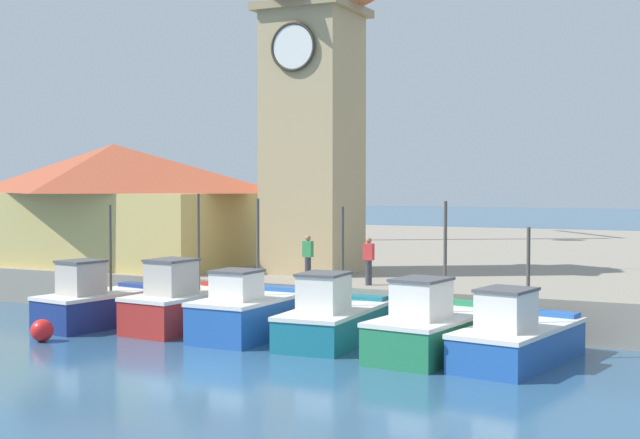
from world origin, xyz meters
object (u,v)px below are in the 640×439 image
at_px(mooring_buoy, 42,330).
at_px(fishing_boat_left_outer, 186,305).
at_px(fishing_boat_mid_left, 334,319).
at_px(warehouse_left, 114,202).
at_px(fishing_boat_mid_right, 518,338).
at_px(fishing_boat_far_left, 97,304).
at_px(fishing_boat_left_inner, 249,313).
at_px(fishing_boat_center, 434,329).
at_px(clock_tower, 313,95).
at_px(port_crane_near, 328,116).
at_px(dock_worker_along_quay, 369,260).
at_px(dock_worker_near_tower, 308,257).

bearing_deg(mooring_buoy, fishing_boat_left_outer, 54.73).
distance_m(fishing_boat_mid_left, warehouse_left, 15.05).
bearing_deg(fishing_boat_left_outer, fishing_boat_mid_right, -4.12).
height_order(fishing_boat_far_left, fishing_boat_left_inner, fishing_boat_left_inner).
xyz_separation_m(warehouse_left, mooring_buoy, (5.22, -9.98, -3.62)).
xyz_separation_m(fishing_boat_center, warehouse_left, (-16.63, 6.87, 3.21)).
height_order(fishing_boat_mid_left, clock_tower, clock_tower).
bearing_deg(port_crane_near, fishing_boat_mid_left, -64.47).
distance_m(fishing_boat_mid_left, dock_worker_along_quay, 3.85).
xyz_separation_m(fishing_boat_far_left, port_crane_near, (-3.11, 24.85, 8.04)).
bearing_deg(fishing_boat_mid_left, fishing_boat_far_left, -175.71).
xyz_separation_m(fishing_boat_center, clock_tower, (-7.28, 7.16, 7.42)).
height_order(clock_tower, dock_worker_near_tower, clock_tower).
relative_size(fishing_boat_left_inner, mooring_buoy, 6.29).
bearing_deg(dock_worker_along_quay, mooring_buoy, -136.95).
bearing_deg(fishing_boat_mid_right, dock_worker_near_tower, 152.19).
bearing_deg(port_crane_near, fishing_boat_mid_right, -55.24).
height_order(clock_tower, mooring_buoy, clock_tower).
distance_m(fishing_boat_far_left, warehouse_left, 9.04).
bearing_deg(warehouse_left, port_crane_near, 84.54).
xyz_separation_m(fishing_boat_left_outer, warehouse_left, (-7.90, 6.20, 3.17)).
distance_m(fishing_boat_far_left, fishing_boat_left_inner, 5.72).
distance_m(fishing_boat_far_left, mooring_buoy, 3.10).
xyz_separation_m(fishing_boat_mid_left, fishing_boat_center, (3.35, -0.57, 0.04)).
bearing_deg(dock_worker_near_tower, dock_worker_along_quay, -5.34).
bearing_deg(fishing_boat_far_left, dock_worker_along_quay, 27.20).
bearing_deg(fishing_boat_center, fishing_boat_left_outer, 175.57).
relative_size(fishing_boat_left_outer, fishing_boat_mid_left, 0.96).
height_order(fishing_boat_left_inner, port_crane_near, port_crane_near).
bearing_deg(fishing_boat_left_inner, clock_tower, 99.66).
bearing_deg(fishing_boat_mid_left, fishing_boat_center, -9.70).
xyz_separation_m(fishing_boat_mid_right, port_crane_near, (-17.29, 24.91, 8.11)).
xyz_separation_m(fishing_boat_far_left, dock_worker_near_tower, (5.72, 4.40, 1.44)).
bearing_deg(clock_tower, port_crane_near, 113.43).
bearing_deg(dock_worker_along_quay, port_crane_near, 118.53).
bearing_deg(dock_worker_near_tower, fishing_boat_center, -35.48).
height_order(fishing_boat_center, dock_worker_along_quay, fishing_boat_center).
xyz_separation_m(fishing_boat_mid_left, dock_worker_along_quay, (-0.33, 3.54, 1.48)).
height_order(fishing_boat_left_outer, dock_worker_along_quay, fishing_boat_left_outer).
xyz_separation_m(fishing_boat_far_left, fishing_boat_left_inner, (5.71, 0.28, 0.02)).
bearing_deg(dock_worker_along_quay, fishing_boat_mid_right, -35.00).
bearing_deg(clock_tower, warehouse_left, -178.24).
bearing_deg(mooring_buoy, dock_worker_along_quay, 43.05).
relative_size(fishing_boat_center, dock_worker_near_tower, 3.23).
height_order(fishing_boat_left_outer, port_crane_near, port_crane_near).
xyz_separation_m(fishing_boat_mid_right, warehouse_left, (-19.00, 7.00, 3.28)).
height_order(port_crane_near, dock_worker_near_tower, port_crane_near).
xyz_separation_m(port_crane_near, mooring_buoy, (3.51, -27.89, -8.46)).
height_order(fishing_boat_left_inner, dock_worker_along_quay, fishing_boat_left_inner).
height_order(fishing_boat_center, port_crane_near, port_crane_near).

